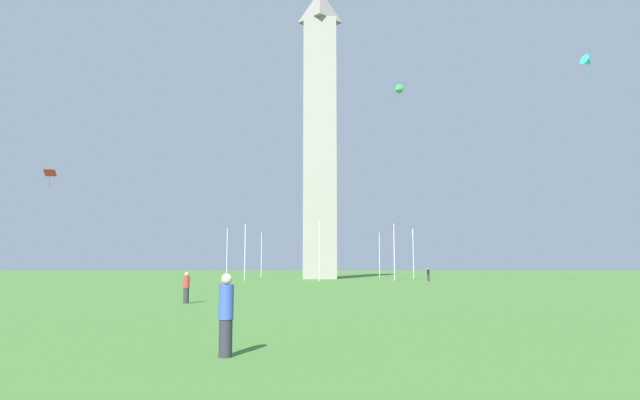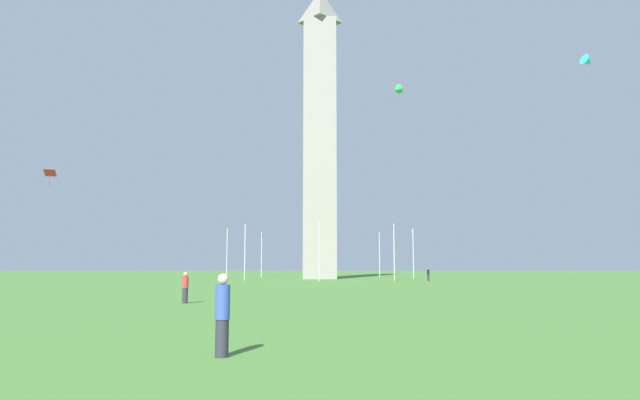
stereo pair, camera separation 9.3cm
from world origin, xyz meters
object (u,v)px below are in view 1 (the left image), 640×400
Objects in this scene: person_red_shirt at (186,288)px; kite_green_delta at (397,90)px; obelisk_monument at (320,130)px; flagpole_e at (227,251)px; flagpole_se at (245,249)px; flagpole_w at (413,251)px; flagpole_nw at (379,252)px; kite_cyan_delta at (588,62)px; flagpole_s at (319,248)px; person_black_shirt at (428,274)px; person_blue_shirt at (226,315)px; flagpole_ne at (262,252)px; flagpole_n at (321,253)px; flagpole_sw at (394,249)px; kite_red_diamond at (50,173)px.

kite_green_delta reaches higher than person_red_shirt.
obelisk_monument reaches higher than flagpole_e.
flagpole_se is 25.50m from flagpole_w.
flagpole_nw is (9.76, 4.04, 0.00)m from flagpole_w.
kite_cyan_delta reaches higher than flagpole_se.
flagpole_s is at bearing 180.00° from obelisk_monument.
flagpole_e and flagpole_se have the same top height.
person_black_shirt is 23.51m from kite_green_delta.
flagpole_ne is at bearing 22.53° from person_blue_shirt.
flagpole_s is 3.10× the size of kite_cyan_delta.
flagpole_e is 1.00× the size of flagpole_s.
kite_cyan_delta reaches higher than flagpole_n.
person_blue_shirt is (-70.89, -12.23, -3.19)m from flagpole_e.
flagpole_e is at bearing 89.73° from obelisk_monument.
flagpole_sw is 62.26m from person_blue_shirt.
kite_green_delta is at bearing 179.86° from flagpole_nw.
flagpole_ne and flagpole_sw have the same top height.
flagpole_e is at bearing 112.50° from flagpole_nw.
kite_red_diamond reaches higher than flagpole_w.
person_red_shirt is 17.84m from person_blue_shirt.
flagpole_nw is at bearing -0.00° from flagpole_sw.
flagpole_w is (0.06, -13.80, -18.30)m from obelisk_monument.
flagpole_n and flagpole_s have the same top height.
flagpole_s is (-27.60, 0.00, 0.00)m from flagpole_n.
person_blue_shirt is 1.09× the size of person_black_shirt.
flagpole_n reaches higher than person_black_shirt.
person_black_shirt is (-11.81, -13.77, -21.57)m from obelisk_monument.
person_blue_shirt is 0.79× the size of kite_green_delta.
person_blue_shirt is at bearing 146.21° from kite_cyan_delta.
flagpole_sw is (-0.00, -19.52, 0.00)m from flagpole_se.
flagpole_w reaches higher than person_black_shirt.
flagpole_w is at bearing 30.00° from kite_cyan_delta.
kite_green_delta is at bearing 165.46° from flagpole_w.
person_red_shirt is at bearing 159.21° from flagpole_w.
kite_cyan_delta is at bearing -131.85° from obelisk_monument.
kite_green_delta reaches higher than flagpole_e.
flagpole_w is at bearing -73.13° from kite_red_diamond.
flagpole_ne is 19.52m from flagpole_se.
flagpole_w is at bearing -67.50° from flagpole_se.
kite_red_diamond reaches higher than flagpole_ne.
kite_red_diamond is at bearing 129.94° from flagpole_n.
flagpole_n is 25.50m from flagpole_sw.
flagpole_w is at bearing -50.34° from person_black_shirt.
person_blue_shirt is at bearing -172.37° from flagpole_se.
kite_cyan_delta reaches higher than kite_red_diamond.
person_black_shirt is 49.14m from kite_red_diamond.
flagpole_n is 1.00× the size of flagpole_ne.
obelisk_monument is at bearing -0.80° from person_black_shirt.
person_black_shirt is at bearing -86.96° from kite_red_diamond.
kite_red_diamond is (-14.33, 33.67, -8.99)m from obelisk_monument.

